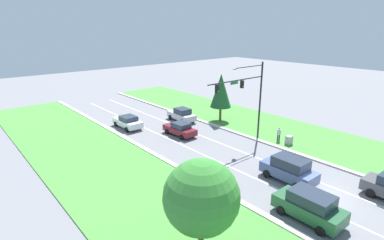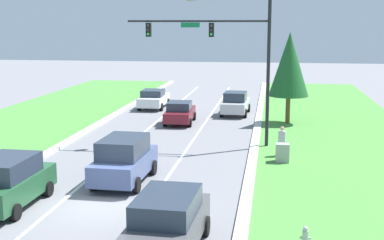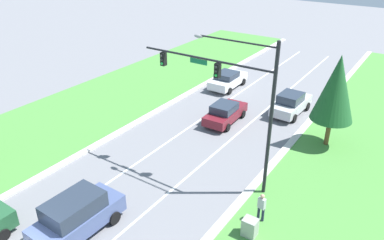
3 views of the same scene
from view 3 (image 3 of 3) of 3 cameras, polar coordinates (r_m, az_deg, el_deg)
traffic_signal_mast at (r=20.28m, az=6.36°, el=4.58°), size 8.32×0.41×8.88m
silver_sedan at (r=31.79m, az=14.83°, el=2.45°), size 2.21×4.63×1.83m
slate_blue_suv at (r=19.68m, az=-17.15°, el=-13.72°), size 2.28×4.72×2.11m
white_sedan at (r=36.32m, az=5.46°, el=6.15°), size 2.17×4.67×1.61m
burgundy_sedan at (r=29.50m, az=5.07°, el=1.13°), size 2.13×4.48×1.60m
utility_cabinet at (r=19.23m, az=8.80°, el=-15.94°), size 0.70×0.60×1.04m
pedestrian at (r=19.90m, az=10.54°, el=-12.81°), size 0.41×0.29×1.69m
conifer_near_right_tree at (r=26.41m, az=21.09°, el=4.52°), size 2.83×2.83×6.57m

